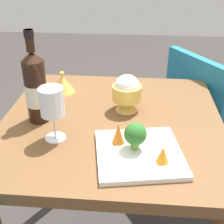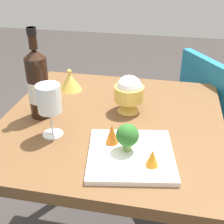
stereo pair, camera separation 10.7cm
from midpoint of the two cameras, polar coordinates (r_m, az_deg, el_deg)
name	(u,v)px [view 1 (the left image)]	position (r m, az deg, el deg)	size (l,w,h in m)	color
dining_table	(112,143)	(1.15, -2.70, -5.95)	(0.79, 0.79, 0.76)	brown
chair_near_window	(202,114)	(1.64, 14.80, -0.39)	(0.55, 0.55, 0.85)	teal
wine_bottle	(36,87)	(1.08, -16.96, 4.39)	(0.08, 0.08, 0.32)	black
wine_glass	(52,103)	(0.95, -14.44, 1.53)	(0.08, 0.08, 0.18)	white
rice_bowl	(127,92)	(1.12, 0.06, 3.67)	(0.11, 0.11, 0.14)	gold
rice_bowl_lid	(63,83)	(1.30, -11.63, 5.22)	(0.10, 0.10, 0.09)	gold
serving_plate	(139,153)	(0.91, 1.71, -7.91)	(0.29, 0.29, 0.02)	white
broccoli_floret	(135,135)	(0.89, 0.94, -4.37)	(0.07, 0.07, 0.09)	#729E4C
carrot_garnish_left	(118,133)	(0.92, -2.15, -4.16)	(0.04, 0.04, 0.07)	orange
carrot_garnish_right	(163,155)	(0.85, 5.98, -8.09)	(0.04, 0.04, 0.05)	orange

